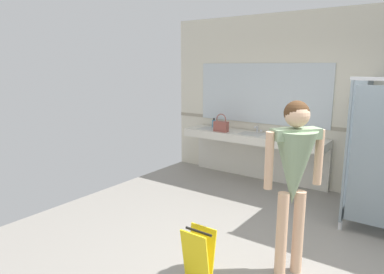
{
  "coord_description": "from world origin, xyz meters",
  "views": [
    {
      "loc": [
        0.88,
        -3.15,
        2.04
      ],
      "look_at": [
        -2.03,
        0.89,
        1.02
      ],
      "focal_mm": 32.43,
      "sensor_mm": 36.0,
      "label": 1
    }
  ],
  "objects_px": {
    "soap_dispenser": "(214,123)",
    "wet_floor_sign": "(198,258)",
    "person_standing": "(294,167)",
    "paper_cup": "(292,137)",
    "handbag": "(221,126)"
  },
  "relations": [
    {
      "from": "wet_floor_sign",
      "to": "handbag",
      "type": "bearing_deg",
      "value": 117.57
    },
    {
      "from": "handbag",
      "to": "paper_cup",
      "type": "height_order",
      "value": "handbag"
    },
    {
      "from": "person_standing",
      "to": "wet_floor_sign",
      "type": "relative_size",
      "value": 3.02
    },
    {
      "from": "person_standing",
      "to": "paper_cup",
      "type": "relative_size",
      "value": 21.31
    },
    {
      "from": "handbag",
      "to": "wet_floor_sign",
      "type": "bearing_deg",
      "value": -62.43
    },
    {
      "from": "person_standing",
      "to": "paper_cup",
      "type": "height_order",
      "value": "person_standing"
    },
    {
      "from": "handbag",
      "to": "soap_dispenser",
      "type": "relative_size",
      "value": 1.83
    },
    {
      "from": "handbag",
      "to": "paper_cup",
      "type": "xyz_separation_m",
      "value": [
        1.3,
        0.06,
        -0.07
      ]
    },
    {
      "from": "paper_cup",
      "to": "wet_floor_sign",
      "type": "height_order",
      "value": "paper_cup"
    },
    {
      "from": "wet_floor_sign",
      "to": "person_standing",
      "type": "bearing_deg",
      "value": 49.78
    },
    {
      "from": "person_standing",
      "to": "wet_floor_sign",
      "type": "distance_m",
      "value": 1.23
    },
    {
      "from": "handbag",
      "to": "soap_dispenser",
      "type": "distance_m",
      "value": 0.47
    },
    {
      "from": "soap_dispenser",
      "to": "wet_floor_sign",
      "type": "height_order",
      "value": "soap_dispenser"
    },
    {
      "from": "person_standing",
      "to": "paper_cup",
      "type": "distance_m",
      "value": 2.43
    },
    {
      "from": "soap_dispenser",
      "to": "wet_floor_sign",
      "type": "distance_m",
      "value": 3.8
    }
  ]
}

